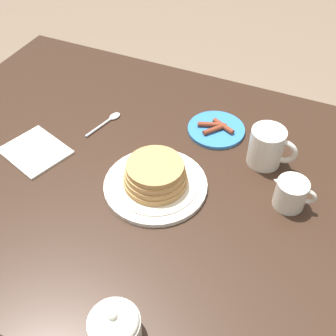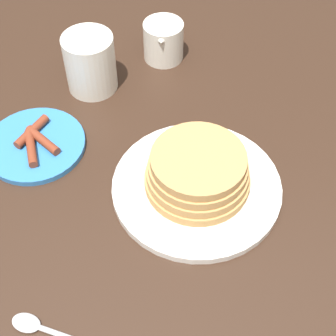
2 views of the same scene
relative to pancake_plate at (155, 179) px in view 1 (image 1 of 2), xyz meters
name	(u,v)px [view 1 (image 1 of 2)]	position (x,y,z in m)	size (l,w,h in m)	color
ground_plane	(157,312)	(-0.03, 0.04, -0.76)	(8.00, 8.00, 0.00)	#7A6651
dining_table	(153,203)	(-0.03, 0.04, -0.14)	(1.38, 0.96, 0.74)	#332116
pancake_plate	(155,179)	(0.00, 0.00, 0.00)	(0.25, 0.25, 0.08)	white
side_plate_bacon	(216,129)	(0.06, 0.26, -0.02)	(0.16, 0.16, 0.02)	#337AC6
coffee_mug	(268,147)	(0.22, 0.19, 0.02)	(0.12, 0.09, 0.10)	silver
creamer_pitcher	(291,193)	(0.30, 0.08, 0.01)	(0.11, 0.07, 0.08)	silver
sugar_bowl	(114,325)	(0.09, -0.36, 0.01)	(0.09, 0.09, 0.08)	silver
napkin	(35,151)	(-0.34, -0.02, -0.03)	(0.19, 0.18, 0.01)	silver
spoon	(109,120)	(-0.23, 0.17, -0.03)	(0.05, 0.13, 0.01)	silver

